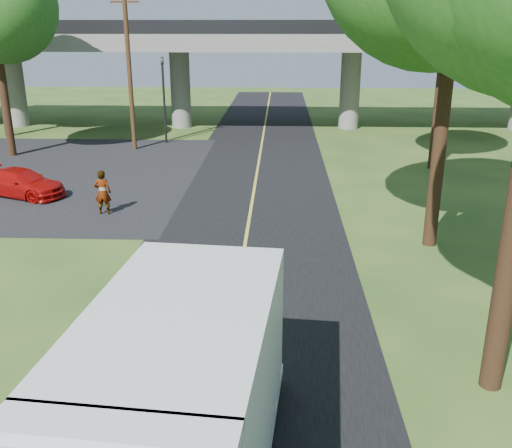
# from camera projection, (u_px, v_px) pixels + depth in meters

# --- Properties ---
(ground) EXTENTS (120.00, 120.00, 0.00)m
(ground) POSITION_uv_depth(u_px,v_px,m) (218.00, 409.00, 10.97)
(ground) COLOR #2B4D1B
(ground) RESTS_ON ground
(road) EXTENTS (7.00, 90.00, 0.02)m
(road) POSITION_uv_depth(u_px,v_px,m) (247.00, 231.00, 20.40)
(road) COLOR black
(road) RESTS_ON ground
(parking_lot) EXTENTS (16.00, 18.00, 0.01)m
(parking_lot) POSITION_uv_depth(u_px,v_px,m) (36.00, 173.00, 28.39)
(parking_lot) COLOR black
(parking_lot) RESTS_ON ground
(lane_line) EXTENTS (0.12, 90.00, 0.01)m
(lane_line) POSITION_uv_depth(u_px,v_px,m) (247.00, 231.00, 20.39)
(lane_line) COLOR gold
(lane_line) RESTS_ON road
(overpass) EXTENTS (54.00, 10.00, 7.30)m
(overpass) POSITION_uv_depth(u_px,v_px,m) (265.00, 62.00, 39.65)
(overpass) COLOR slate
(overpass) RESTS_ON ground
(traffic_signal) EXTENTS (0.18, 0.22, 5.20)m
(traffic_signal) POSITION_uv_depth(u_px,v_px,m) (164.00, 91.00, 34.68)
(traffic_signal) COLOR black
(traffic_signal) RESTS_ON ground
(utility_pole) EXTENTS (1.60, 0.26, 9.00)m
(utility_pole) POSITION_uv_depth(u_px,v_px,m) (129.00, 70.00, 32.39)
(utility_pole) COLOR #472D19
(utility_pole) RESTS_ON ground
(step_van) EXTENTS (3.36, 7.59, 3.10)m
(step_van) POSITION_uv_depth(u_px,v_px,m) (167.00, 426.00, 7.96)
(step_van) COLOR silver
(step_van) RESTS_ON ground
(red_sedan) EXTENTS (4.35, 2.98, 1.17)m
(red_sedan) POSITION_uv_depth(u_px,v_px,m) (21.00, 183.00, 24.47)
(red_sedan) COLOR #B00C0A
(red_sedan) RESTS_ON ground
(pedestrian) EXTENTS (0.66, 0.44, 1.76)m
(pedestrian) POSITION_uv_depth(u_px,v_px,m) (103.00, 192.00, 21.99)
(pedestrian) COLOR gray
(pedestrian) RESTS_ON ground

